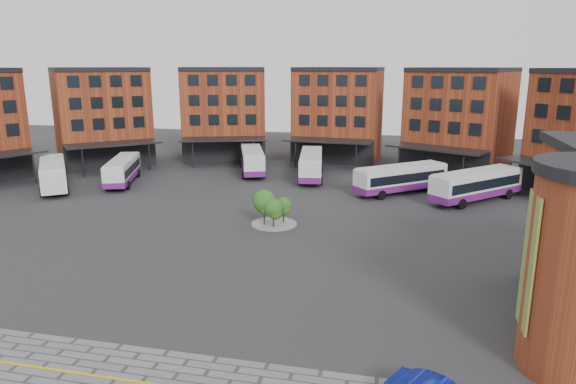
% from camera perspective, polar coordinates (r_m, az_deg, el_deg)
% --- Properties ---
extents(ground, '(160.00, 160.00, 0.00)m').
position_cam_1_polar(ground, '(39.39, -8.79, -8.54)').
color(ground, '#28282B').
rests_on(ground, ground).
extents(yellow_line, '(26.00, 0.15, 0.02)m').
position_cam_1_polar(yellow_line, '(27.40, -15.99, -19.67)').
color(yellow_line, gold).
rests_on(yellow_line, paving_zone).
extents(main_building, '(94.14, 42.48, 14.60)m').
position_cam_1_polar(main_building, '(74.73, -1.65, 8.01)').
color(main_building, brown).
rests_on(main_building, ground).
extents(tree_island, '(4.40, 4.40, 3.53)m').
position_cam_1_polar(tree_island, '(48.57, -1.89, -1.66)').
color(tree_island, gray).
rests_on(tree_island, ground).
extents(bus_a, '(9.59, 11.43, 3.46)m').
position_cam_1_polar(bus_a, '(69.57, -24.66, 1.98)').
color(bus_a, white).
rests_on(bus_a, ground).
extents(bus_b, '(6.20, 11.64, 3.22)m').
position_cam_1_polar(bus_b, '(69.66, -17.90, 2.34)').
color(bus_b, white).
rests_on(bus_b, ground).
extents(bus_c, '(6.84, 12.59, 3.48)m').
position_cam_1_polar(bus_c, '(73.17, -4.00, 3.63)').
color(bus_c, white).
rests_on(bus_c, ground).
extents(bus_d, '(4.75, 12.73, 3.51)m').
position_cam_1_polar(bus_d, '(69.24, 2.58, 3.07)').
color(bus_d, white).
rests_on(bus_d, ground).
extents(bus_e, '(10.93, 9.92, 3.39)m').
position_cam_1_polar(bus_e, '(62.45, 12.45, 1.50)').
color(bus_e, white).
rests_on(bus_e, ground).
extents(bus_f, '(10.86, 10.88, 3.52)m').
position_cam_1_polar(bus_f, '(61.20, 20.22, 0.77)').
color(bus_f, white).
rests_on(bus_f, ground).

